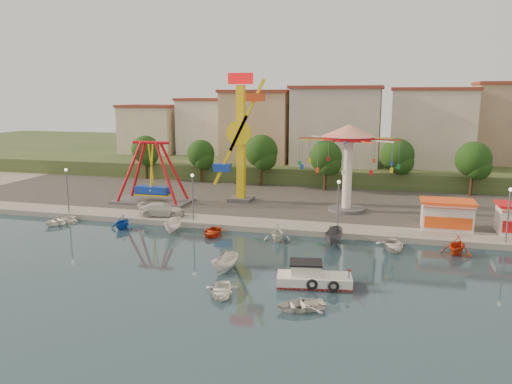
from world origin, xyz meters
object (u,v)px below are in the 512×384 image
(wave_swinger, at_px, (348,148))
(skiff, at_px, (225,263))
(cabin_motorboat, at_px, (312,279))
(pirate_ship_ride, at_px, (152,173))
(kamikaze_tower, at_px, (242,141))
(rowboat_a, at_px, (222,290))
(van, at_px, (162,209))

(wave_swinger, distance_m, skiff, 24.65)
(cabin_motorboat, bearing_deg, pirate_ship_ride, 128.40)
(pirate_ship_ride, bearing_deg, kamikaze_tower, 17.16)
(pirate_ship_ride, distance_m, kamikaze_tower, 12.41)
(wave_swinger, xyz_separation_m, cabin_motorboat, (-0.57, -23.30, -7.66))
(kamikaze_tower, height_order, skiff, kamikaze_tower)
(wave_swinger, bearing_deg, pirate_ship_ride, -176.48)
(kamikaze_tower, relative_size, cabin_motorboat, 2.77)
(cabin_motorboat, distance_m, skiff, 7.59)
(skiff, bearing_deg, wave_swinger, 81.77)
(pirate_ship_ride, height_order, skiff, pirate_ship_ride)
(rowboat_a, bearing_deg, cabin_motorboat, 13.53)
(skiff, bearing_deg, pirate_ship_ride, 141.09)
(pirate_ship_ride, distance_m, wave_swinger, 25.16)
(van, bearing_deg, cabin_motorboat, -137.89)
(rowboat_a, bearing_deg, skiff, 88.49)
(wave_swinger, bearing_deg, cabin_motorboat, -91.41)
(pirate_ship_ride, height_order, kamikaze_tower, kamikaze_tower)
(kamikaze_tower, bearing_deg, rowboat_a, -76.49)
(kamikaze_tower, height_order, cabin_motorboat, kamikaze_tower)
(skiff, distance_m, van, 18.69)
(kamikaze_tower, bearing_deg, cabin_motorboat, -62.58)
(pirate_ship_ride, xyz_separation_m, skiff, (16.76, -20.53, -3.71))
(pirate_ship_ride, height_order, rowboat_a, pirate_ship_ride)
(kamikaze_tower, xyz_separation_m, wave_swinger, (13.66, -1.92, -0.36))
(rowboat_a, xyz_separation_m, van, (-13.71, 18.84, 1.00))
(pirate_ship_ride, xyz_separation_m, wave_swinger, (24.83, 1.53, 3.80))
(pirate_ship_ride, relative_size, van, 1.92)
(pirate_ship_ride, height_order, van, pirate_ship_ride)
(cabin_motorboat, xyz_separation_m, skiff, (-7.49, 1.24, 0.15))
(rowboat_a, height_order, van, van)
(rowboat_a, bearing_deg, kamikaze_tower, 86.68)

